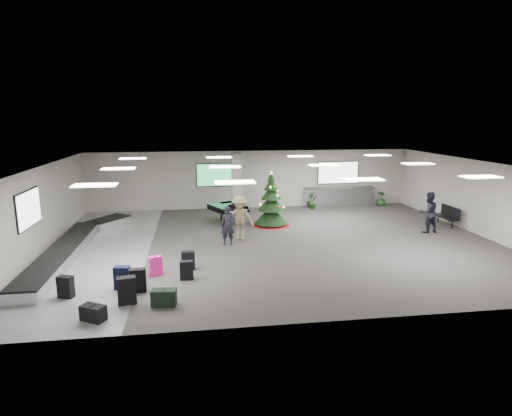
{
  "coord_description": "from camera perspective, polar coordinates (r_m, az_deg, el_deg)",
  "views": [
    {
      "loc": [
        -3.17,
        -16.55,
        5.05
      ],
      "look_at": [
        -0.64,
        1.0,
        1.25
      ],
      "focal_mm": 30.0,
      "sensor_mm": 36.0,
      "label": 1
    }
  ],
  "objects": [
    {
      "name": "traveler_bench",
      "position": [
        20.33,
        21.98,
        -0.55
      ],
      "size": [
        0.97,
        0.81,
        1.82
      ],
      "primitive_type": "imported",
      "rotation": [
        0.0,
        0.0,
        3.28
      ],
      "color": "black",
      "rests_on": "ground"
    },
    {
      "name": "room_envelope",
      "position": [
        17.66,
        0.97,
        3.23
      ],
      "size": [
        18.02,
        14.02,
        3.21
      ],
      "color": "#A29C94",
      "rests_on": "ground"
    },
    {
      "name": "navy_suitcase",
      "position": [
        13.49,
        -17.4,
        -8.88
      ],
      "size": [
        0.49,
        0.33,
        0.72
      ],
      "rotation": [
        0.0,
        0.0,
        -0.14
      ],
      "color": "black",
      "rests_on": "ground"
    },
    {
      "name": "pink_suitcase",
      "position": [
        14.32,
        -13.29,
        -7.52
      ],
      "size": [
        0.47,
        0.39,
        0.66
      ],
      "rotation": [
        0.0,
        0.0,
        0.46
      ],
      "color": "#F21F88",
      "rests_on": "ground"
    },
    {
      "name": "black_duffel",
      "position": [
        11.83,
        -20.88,
        -12.95
      ],
      "size": [
        0.7,
        0.6,
        0.42
      ],
      "rotation": [
        0.0,
        0.0,
        -0.52
      ],
      "color": "black",
      "rests_on": "ground"
    },
    {
      "name": "baggage_carousel",
      "position": [
        17.79,
        -23.17,
        -4.69
      ],
      "size": [
        2.28,
        9.71,
        0.43
      ],
      "color": "silver",
      "rests_on": "ground"
    },
    {
      "name": "suitcase_1",
      "position": [
        13.15,
        -15.45,
        -9.28
      ],
      "size": [
        0.47,
        0.25,
        0.73
      ],
      "rotation": [
        0.0,
        0.0,
        0.03
      ],
      "color": "black",
      "rests_on": "ground"
    },
    {
      "name": "service_counter",
      "position": [
        25.01,
        11.0,
        1.49
      ],
      "size": [
        4.05,
        0.65,
        1.08
      ],
      "color": "silver",
      "rests_on": "ground"
    },
    {
      "name": "christmas_tree",
      "position": [
        20.17,
        2.03,
        0.2
      ],
      "size": [
        1.83,
        1.83,
        2.62
      ],
      "color": "#68090D",
      "rests_on": "ground"
    },
    {
      "name": "traveler_b",
      "position": [
        17.78,
        -2.17,
        -1.32
      ],
      "size": [
        1.34,
        1.0,
        1.85
      ],
      "primitive_type": "imported",
      "rotation": [
        0.0,
        0.0,
        -0.29
      ],
      "color": "#908159",
      "rests_on": "ground"
    },
    {
      "name": "suitcase_5",
      "position": [
        13.45,
        -24.04,
        -9.58
      ],
      "size": [
        0.48,
        0.37,
        0.66
      ],
      "rotation": [
        0.0,
        0.0,
        -0.35
      ],
      "color": "black",
      "rests_on": "ground"
    },
    {
      "name": "bench",
      "position": [
        22.05,
        24.18,
        -0.82
      ],
      "size": [
        0.51,
        1.48,
        0.94
      ],
      "rotation": [
        0.0,
        0.0,
        -0.01
      ],
      "color": "black",
      "rests_on": "ground"
    },
    {
      "name": "grand_piano",
      "position": [
        20.7,
        -3.76,
        0.01
      ],
      "size": [
        1.98,
        2.19,
        1.02
      ],
      "rotation": [
        0.0,
        0.0,
        0.44
      ],
      "color": "black",
      "rests_on": "ground"
    },
    {
      "name": "green_duffel",
      "position": [
        12.16,
        -12.17,
        -11.57
      ],
      "size": [
        0.7,
        0.41,
        0.47
      ],
      "rotation": [
        0.0,
        0.0,
        -0.11
      ],
      "color": "black",
      "rests_on": "ground"
    },
    {
      "name": "potted_plant_right",
      "position": [
        25.69,
        16.4,
        1.21
      ],
      "size": [
        0.66,
        0.66,
        0.84
      ],
      "primitive_type": "imported",
      "rotation": [
        0.0,
        0.0,
        2.19
      ],
      "color": "#1E4616",
      "rests_on": "ground"
    },
    {
      "name": "traveler_a",
      "position": [
        17.09,
        -3.76,
        -2.37
      ],
      "size": [
        0.59,
        0.4,
        1.58
      ],
      "primitive_type": "imported",
      "rotation": [
        0.0,
        0.0,
        -0.04
      ],
      "color": "black",
      "rests_on": "ground"
    },
    {
      "name": "suitcase_0",
      "position": [
        12.44,
        -16.86,
        -10.47
      ],
      "size": [
        0.54,
        0.36,
        0.79
      ],
      "rotation": [
        0.0,
        0.0,
        0.19
      ],
      "color": "black",
      "rests_on": "ground"
    },
    {
      "name": "suitcase_7",
      "position": [
        13.8,
        -9.23,
        -8.19
      ],
      "size": [
        0.42,
        0.22,
        0.63
      ],
      "rotation": [
        0.0,
        0.0,
        -0.01
      ],
      "color": "black",
      "rests_on": "ground"
    },
    {
      "name": "suitcase_3",
      "position": [
        14.62,
        -9.05,
        -6.92
      ],
      "size": [
        0.46,
        0.29,
        0.67
      ],
      "rotation": [
        0.0,
        0.0,
        0.12
      ],
      "color": "black",
      "rests_on": "ground"
    },
    {
      "name": "potted_plant_left",
      "position": [
        23.89,
        7.64,
        0.79
      ],
      "size": [
        0.56,
        0.51,
        0.82
      ],
      "primitive_type": "imported",
      "rotation": [
        0.0,
        0.0,
        0.4
      ],
      "color": "#1E4616",
      "rests_on": "ground"
    },
    {
      "name": "ground",
      "position": [
        17.6,
        2.53,
        -4.6
      ],
      "size": [
        18.0,
        18.0,
        0.0
      ],
      "primitive_type": "plane",
      "color": "#322F2E",
      "rests_on": "ground"
    }
  ]
}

